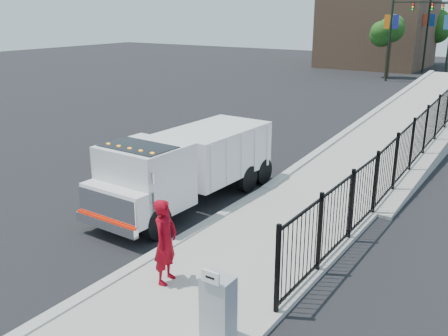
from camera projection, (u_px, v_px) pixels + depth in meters
The scene contains 16 objects.
ground at pixel (192, 236), 13.22m from camera, with size 120.00×120.00×0.00m, color black.
sidewalk at pixel (208, 289), 10.60m from camera, with size 3.55×12.00×0.12m, color #9E998E.
curb at pixel (141, 264), 11.60m from camera, with size 0.30×12.00×0.16m, color #ADAAA3.
ramp at pixel (420, 130), 24.81m from camera, with size 3.95×24.00×1.70m, color #9E998E.
iron_fence at pixel (435, 132), 20.61m from camera, with size 0.10×28.00×1.80m, color black.
truck at pixel (185, 164), 15.02m from camera, with size 2.37×6.79×2.31m.
worker at pixel (165, 241), 10.53m from camera, with size 0.69×0.45×1.88m, color maroon.
utility_cabinet at pixel (218, 309), 8.70m from camera, with size 0.55×0.40×1.25m, color gray.
arrow_sign at pixel (211, 277), 8.31m from camera, with size 0.35×0.04×0.22m, color white.
debris at pixel (218, 282), 10.66m from camera, with size 0.38×0.38×0.09m, color silver.
light_pole_0 at pixel (395, 27), 40.52m from camera, with size 3.77×0.22×8.00m.
light_pole_1 at pixel (447, 28), 39.01m from camera, with size 3.78×0.22×8.00m.
light_pole_2 at pixel (431, 25), 46.48m from camera, with size 3.78×0.22×8.00m.
tree_0 at pixel (390, 32), 42.28m from camera, with size 2.28×2.28×5.14m.
tree_2 at pixel (435, 27), 53.73m from camera, with size 3.24×3.24×5.62m.
building at pixel (378, 27), 51.70m from camera, with size 10.00×10.00×8.00m, color #8C664C.
Camera 1 is at (7.35, -9.58, 5.74)m, focal length 40.00 mm.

